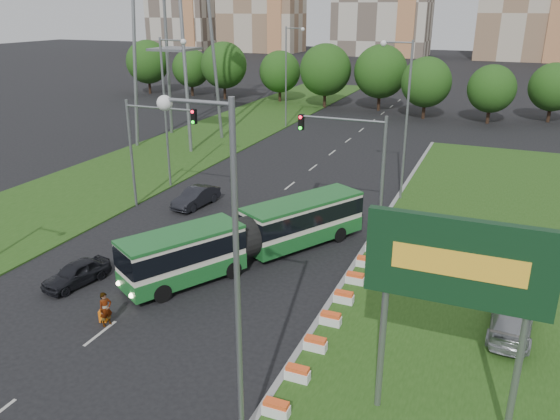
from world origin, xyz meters
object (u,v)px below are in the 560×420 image
at_px(billboard, 457,272).
at_px(articulated_bus, 248,234).
at_px(car_left_near, 76,273).
at_px(car_left_far, 196,197).
at_px(traffic_mast_left, 148,138).
at_px(pedestrian, 106,309).
at_px(car_median, 511,322).
at_px(shopping_trolley, 103,316).
at_px(traffic_mast_median, 358,156).

xyz_separation_m(billboard, articulated_bus, (-12.34, 9.84, -4.57)).
bearing_deg(car_left_near, car_left_far, 103.58).
distance_m(traffic_mast_left, pedestrian, 16.63).
relative_size(car_median, shopping_trolley, 7.79).
relative_size(articulated_bus, shopping_trolley, 27.03).
height_order(traffic_mast_left, car_median, traffic_mast_left).
relative_size(traffic_mast_median, shopping_trolley, 13.65).
distance_m(billboard, traffic_mast_left, 27.16).
xyz_separation_m(car_left_near, shopping_trolley, (3.80, -2.52, -0.36)).
height_order(car_left_far, shopping_trolley, car_left_far).
xyz_separation_m(traffic_mast_median, car_left_near, (-12.12, -12.58, -4.70)).
distance_m(car_left_near, pedestrian, 4.99).
bearing_deg(articulated_bus, pedestrian, -78.80).
bearing_deg(car_median, traffic_mast_left, -14.76).
bearing_deg(car_median, car_left_near, 12.32).
bearing_deg(traffic_mast_left, car_median, -17.98).
height_order(car_left_near, pedestrian, pedestrian).
relative_size(traffic_mast_left, shopping_trolley, 13.65).
distance_m(articulated_bus, car_median, 14.92).
distance_m(traffic_mast_median, articulated_bus, 8.71).
relative_size(traffic_mast_median, traffic_mast_left, 1.00).
distance_m(traffic_mast_left, car_left_near, 12.86).
xyz_separation_m(billboard, car_left_far, (-19.98, 16.66, -5.45)).
relative_size(car_left_far, shopping_trolley, 7.41).
bearing_deg(car_left_far, traffic_mast_left, -141.02).
height_order(traffic_mast_left, car_left_far, traffic_mast_left).
relative_size(car_left_far, car_median, 0.95).
height_order(car_left_near, car_median, car_median).
bearing_deg(traffic_mast_median, pedestrian, -117.41).
bearing_deg(car_left_near, traffic_mast_left, 116.61).
bearing_deg(car_left_near, traffic_mast_median, 57.98).
xyz_separation_m(pedestrian, shopping_trolley, (-0.39, 0.19, -0.57)).
distance_m(billboard, car_left_near, 20.63).
xyz_separation_m(traffic_mast_median, pedestrian, (-7.93, -15.29, -4.49)).
distance_m(articulated_bus, car_left_near, 9.73).
height_order(car_left_far, pedestrian, pedestrian).
bearing_deg(traffic_mast_median, traffic_mast_left, -176.23).
relative_size(car_median, pedestrian, 2.65).
distance_m(billboard, car_left_far, 26.58).
bearing_deg(shopping_trolley, traffic_mast_median, 41.29).
bearing_deg(car_median, billboard, 75.06).
bearing_deg(shopping_trolley, car_median, -1.43).
xyz_separation_m(articulated_bus, car_left_far, (-7.63, 6.82, -0.88)).
relative_size(car_left_near, shopping_trolley, 6.50).
xyz_separation_m(car_left_far, car_median, (22.25, -9.74, 0.10)).
xyz_separation_m(traffic_mast_left, car_median, (24.90, -8.08, -4.54)).
relative_size(billboard, pedestrian, 4.65).
bearing_deg(car_median, traffic_mast_median, -39.77).
relative_size(traffic_mast_left, car_left_near, 2.10).
bearing_deg(car_median, pedestrian, 22.58).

